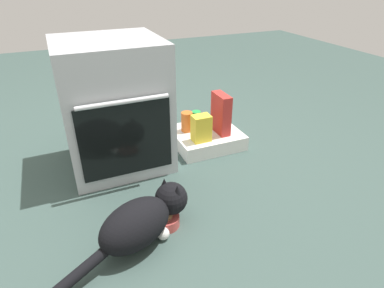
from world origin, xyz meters
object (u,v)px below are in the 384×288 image
at_px(pantry_cabinet, 206,137).
at_px(snack_bag, 201,128).
at_px(cat, 142,220).
at_px(oven, 114,106).
at_px(soda_can, 196,119).
at_px(sauce_jar, 187,122).
at_px(cereal_box, 221,114).
at_px(food_bowl, 165,220).

height_order(pantry_cabinet, snack_bag, snack_bag).
bearing_deg(cat, oven, 61.13).
distance_m(oven, cat, 0.80).
height_order(pantry_cabinet, soda_can, soda_can).
relative_size(cat, snack_bag, 3.96).
bearing_deg(soda_can, sauce_jar, -159.11).
height_order(oven, sauce_jar, oven).
bearing_deg(cereal_box, sauce_jar, 152.48).
distance_m(sauce_jar, snack_bag, 0.18).
bearing_deg(snack_bag, sauce_jar, 100.66).
height_order(sauce_jar, cereal_box, cereal_box).
distance_m(oven, cereal_box, 0.73).
bearing_deg(soda_can, food_bowl, -123.31).
relative_size(soda_can, snack_bag, 0.67).
xyz_separation_m(soda_can, cereal_box, (0.12, -0.14, 0.08)).
xyz_separation_m(pantry_cabinet, sauce_jar, (-0.12, 0.06, 0.12)).
height_order(cat, sauce_jar, sauce_jar).
height_order(sauce_jar, snack_bag, snack_bag).
height_order(cat, snack_bag, snack_bag).
relative_size(soda_can, sauce_jar, 0.86).
distance_m(food_bowl, cat, 0.17).
bearing_deg(cat, sauce_jar, 30.82).
bearing_deg(snack_bag, soda_can, 75.24).
distance_m(oven, soda_can, 0.63).
bearing_deg(snack_bag, cat, -132.79).
bearing_deg(oven, cat, -94.16).
bearing_deg(oven, sauce_jar, 5.64).
bearing_deg(food_bowl, cereal_box, 45.04).
bearing_deg(cereal_box, oven, 175.11).
bearing_deg(soda_can, cat, -127.34).
bearing_deg(pantry_cabinet, food_bowl, -128.68).
bearing_deg(snack_bag, cereal_box, 19.52).
bearing_deg(sauce_jar, oven, -174.36).
bearing_deg(food_bowl, soda_can, 56.69).
xyz_separation_m(oven, sauce_jar, (0.50, 0.05, -0.22)).
xyz_separation_m(food_bowl, sauce_jar, (0.43, 0.75, 0.14)).
height_order(cat, soda_can, cat).
distance_m(food_bowl, cereal_box, 0.92).
relative_size(cat, soda_can, 5.95).
bearing_deg(sauce_jar, snack_bag, -79.34).
xyz_separation_m(food_bowl, snack_bag, (0.46, 0.57, 0.16)).
bearing_deg(pantry_cabinet, oven, 178.68).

